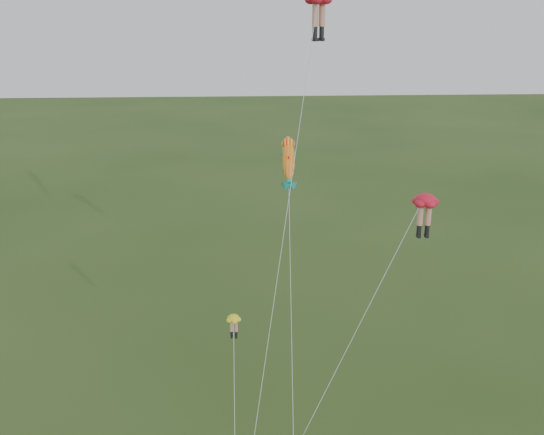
{
  "coord_description": "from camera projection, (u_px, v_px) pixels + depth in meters",
  "views": [
    {
      "loc": [
        -1.57,
        -27.57,
        24.23
      ],
      "look_at": [
        0.29,
        6.0,
        12.57
      ],
      "focal_mm": 40.0,
      "sensor_mm": 36.0,
      "label": 1
    }
  ],
  "objects": [
    {
      "name": "fish_kite",
      "position": [
        288.0,
        160.0,
        38.27
      ],
      "size": [
        1.17,
        13.78,
        16.73
      ],
      "rotation": [
        0.88,
        0.0,
        -0.03
      ],
      "color": "yellow",
      "rests_on": "ground"
    },
    {
      "name": "legs_kite_yellow",
      "position": [
        234.0,
        329.0,
        34.79
      ],
      "size": [
        1.01,
        7.37,
        7.5
      ],
      "rotation": [
        0.0,
        0.0,
        -0.15
      ],
      "color": "yellow",
      "rests_on": "ground"
    },
    {
      "name": "legs_kite_red_high",
      "position": [
        318.0,
        6.0,
        35.87
      ],
      "size": [
        6.16,
        13.86,
        25.27
      ],
      "rotation": [
        0.0,
        0.0,
        0.57
      ],
      "color": "red",
      "rests_on": "ground"
    },
    {
      "name": "legs_kite_red_mid",
      "position": [
        423.0,
        207.0,
        32.71
      ],
      "size": [
        8.72,
        4.95,
        14.81
      ],
      "rotation": [
        0.0,
        0.0,
        -0.0
      ],
      "color": "red",
      "rests_on": "ground"
    }
  ]
}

